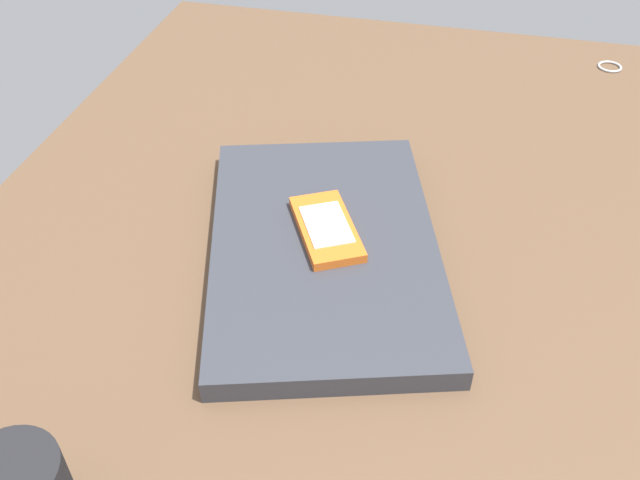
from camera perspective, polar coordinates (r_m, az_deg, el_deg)
desk_surface at (r=74.58cm, az=0.32°, el=-2.16°), size 120.00×80.00×3.00cm
laptop_closed at (r=72.96cm, az=0.00°, el=-0.48°), size 41.03×32.31×2.37cm
cell_phone_on_laptop at (r=72.52cm, az=0.19°, el=1.01°), size 12.27×9.95×1.15cm
key_ring at (r=117.01cm, az=22.39°, el=12.83°), size 3.53×3.53×0.36cm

